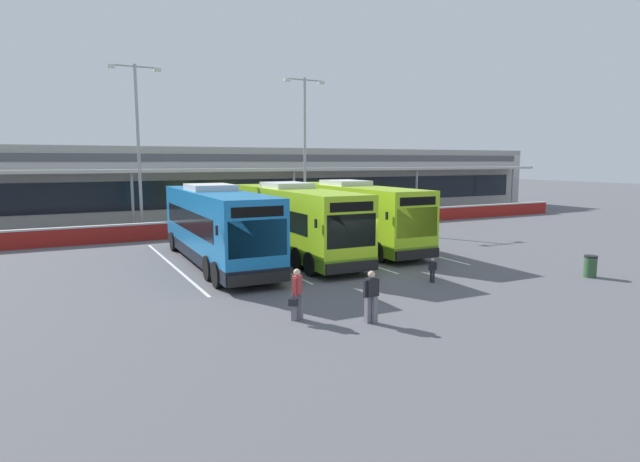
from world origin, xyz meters
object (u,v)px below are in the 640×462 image
pedestrian_with_handbag (297,293)px  lamp_post_centre (305,142)px  pedestrian_in_dark_coat (371,295)px  pedestrian_child (432,269)px  coach_bus_left_centre (294,222)px  litter_bin (590,266)px  coach_bus_centre (353,216)px  lamp_post_west (138,139)px  coach_bus_leftmost (216,227)px

pedestrian_with_handbag → lamp_post_centre: (10.54, 21.08, 5.43)m
pedestrian_in_dark_coat → pedestrian_child: (5.11, 3.26, -0.33)m
coach_bus_left_centre → pedestrian_with_handbag: (-4.47, -9.90, -0.93)m
pedestrian_in_dark_coat → litter_bin: bearing=4.4°
coach_bus_centre → coach_bus_left_centre: bearing=-165.8°
coach_bus_left_centre → lamp_post_west: 13.49m
coach_bus_leftmost → pedestrian_in_dark_coat: coach_bus_leftmost is taller
lamp_post_centre → lamp_post_west: bearing=179.5°
pedestrian_with_handbag → pedestrian_in_dark_coat: same height
coach_bus_leftmost → lamp_post_centre: lamp_post_centre is taller
coach_bus_left_centre → lamp_post_centre: 13.49m
coach_bus_leftmost → pedestrian_with_handbag: coach_bus_leftmost is taller
pedestrian_with_handbag → pedestrian_in_dark_coat: bearing=-34.7°
pedestrian_child → lamp_post_west: size_ratio=0.09×
pedestrian_in_dark_coat → pedestrian_child: size_ratio=1.61×
pedestrian_with_handbag → pedestrian_child: 7.27m
coach_bus_centre → lamp_post_west: size_ratio=1.11×
coach_bus_centre → lamp_post_centre: bearing=79.7°
pedestrian_with_handbag → lamp_post_west: bearing=93.8°
coach_bus_leftmost → coach_bus_left_centre: 4.16m
coach_bus_centre → litter_bin: size_ratio=13.13×
coach_bus_left_centre → lamp_post_west: (-5.86, 11.29, 4.50)m
coach_bus_centre → pedestrian_with_handbag: 14.04m
lamp_post_west → litter_bin: (14.97, -21.60, -5.82)m
coach_bus_left_centre → lamp_post_west: size_ratio=1.11×
coach_bus_leftmost → coach_bus_centre: bearing=8.4°
coach_bus_leftmost → lamp_post_centre: size_ratio=1.11×
lamp_post_west → litter_bin: 26.92m
coach_bus_left_centre → pedestrian_child: (2.52, -7.95, -1.24)m
pedestrian_with_handbag → pedestrian_child: pedestrian_with_handbag is taller
pedestrian_with_handbag → lamp_post_centre: lamp_post_centre is taller
coach_bus_centre → lamp_post_centre: (1.83, 10.11, 4.50)m
coach_bus_centre → pedestrian_with_handbag: coach_bus_centre is taller
coach_bus_left_centre → coach_bus_centre: same height
litter_bin → lamp_post_west: bearing=124.7°
pedestrian_with_handbag → lamp_post_west: lamp_post_west is taller
pedestrian_child → lamp_post_west: (-8.39, 19.24, 5.75)m
coach_bus_leftmost → pedestrian_in_dark_coat: (1.57, -11.04, -0.91)m
coach_bus_leftmost → litter_bin: bearing=-37.4°
pedestrian_in_dark_coat → litter_bin: (11.69, 0.89, -0.41)m
coach_bus_left_centre → coach_bus_centre: 4.37m
pedestrian_child → lamp_post_west: lamp_post_west is taller
pedestrian_with_handbag → pedestrian_child: size_ratio=1.61×
coach_bus_centre → pedestrian_child: bearing=-100.7°
pedestrian_in_dark_coat → litter_bin: size_ratio=1.74×
coach_bus_leftmost → pedestrian_child: coach_bus_leftmost is taller
pedestrian_with_handbag → litter_bin: 13.59m
coach_bus_left_centre → litter_bin: coach_bus_left_centre is taller
litter_bin → pedestrian_in_dark_coat: bearing=-175.6°
litter_bin → pedestrian_with_handbag: bearing=178.3°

